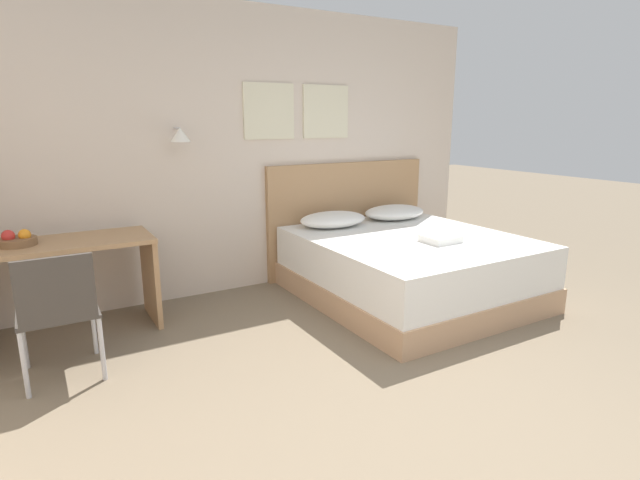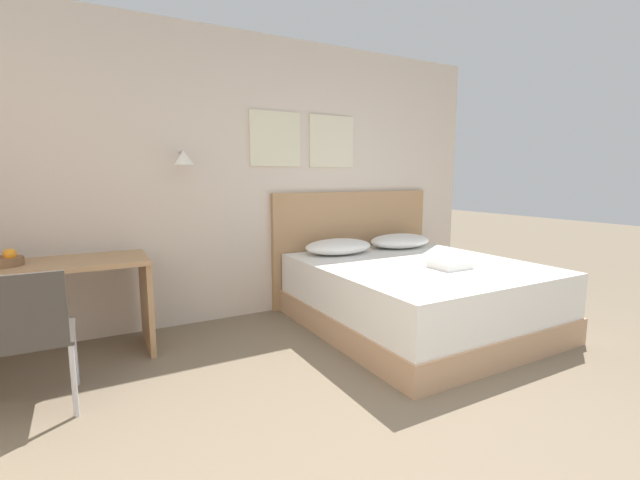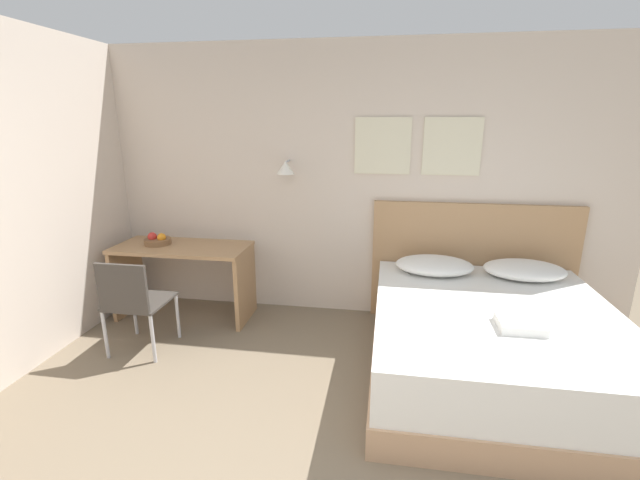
{
  "view_description": "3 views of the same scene",
  "coord_description": "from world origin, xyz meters",
  "px_view_note": "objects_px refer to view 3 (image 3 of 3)",
  "views": [
    {
      "loc": [
        -1.71,
        -1.51,
        1.62
      ],
      "look_at": [
        0.13,
        1.61,
        0.75
      ],
      "focal_mm": 28.0,
      "sensor_mm": 36.0,
      "label": 1
    },
    {
      "loc": [
        -1.31,
        -0.93,
        1.34
      ],
      "look_at": [
        0.34,
        2.04,
        0.84
      ],
      "focal_mm": 24.0,
      "sensor_mm": 36.0,
      "label": 2
    },
    {
      "loc": [
        0.42,
        -1.19,
        1.93
      ],
      "look_at": [
        -0.13,
        2.24,
        0.96
      ],
      "focal_mm": 24.0,
      "sensor_mm": 36.0,
      "label": 3
    }
  ],
  "objects_px": {
    "bed": "(492,344)",
    "headboard": "(472,263)",
    "folded_towel_near_foot": "(520,324)",
    "desk": "(184,266)",
    "desk_chair": "(132,299)",
    "pillow_left": "(434,265)",
    "pillow_right": "(524,270)",
    "fruit_bowl": "(158,240)"
  },
  "relations": [
    {
      "from": "headboard",
      "to": "pillow_left",
      "type": "xyz_separation_m",
      "value": [
        -0.39,
        -0.32,
        0.07
      ]
    },
    {
      "from": "bed",
      "to": "desk",
      "type": "relative_size",
      "value": 1.53
    },
    {
      "from": "bed",
      "to": "desk_chair",
      "type": "xyz_separation_m",
      "value": [
        -2.89,
        -0.09,
        0.21
      ]
    },
    {
      "from": "folded_towel_near_foot",
      "to": "pillow_right",
      "type": "bearing_deg",
      "value": 73.29
    },
    {
      "from": "headboard",
      "to": "desk",
      "type": "distance_m",
      "value": 2.84
    },
    {
      "from": "pillow_left",
      "to": "fruit_bowl",
      "type": "bearing_deg",
      "value": -179.44
    },
    {
      "from": "desk_chair",
      "to": "desk",
      "type": "bearing_deg",
      "value": 84.23
    },
    {
      "from": "pillow_left",
      "to": "desk_chair",
      "type": "distance_m",
      "value": 2.64
    },
    {
      "from": "folded_towel_near_foot",
      "to": "desk",
      "type": "height_order",
      "value": "desk"
    },
    {
      "from": "pillow_left",
      "to": "fruit_bowl",
      "type": "height_order",
      "value": "fruit_bowl"
    },
    {
      "from": "desk",
      "to": "pillow_right",
      "type": "bearing_deg",
      "value": 0.76
    },
    {
      "from": "headboard",
      "to": "desk",
      "type": "bearing_deg",
      "value": -172.73
    },
    {
      "from": "folded_towel_near_foot",
      "to": "fruit_bowl",
      "type": "height_order",
      "value": "fruit_bowl"
    },
    {
      "from": "headboard",
      "to": "fruit_bowl",
      "type": "distance_m",
      "value": 3.1
    },
    {
      "from": "bed",
      "to": "pillow_left",
      "type": "bearing_deg",
      "value": 118.38
    },
    {
      "from": "bed",
      "to": "pillow_right",
      "type": "bearing_deg",
      "value": 61.62
    },
    {
      "from": "bed",
      "to": "desk",
      "type": "height_order",
      "value": "desk"
    },
    {
      "from": "bed",
      "to": "folded_towel_near_foot",
      "type": "xyz_separation_m",
      "value": [
        0.08,
        -0.3,
        0.33
      ]
    },
    {
      "from": "bed",
      "to": "fruit_bowl",
      "type": "distance_m",
      "value": 3.19
    },
    {
      "from": "bed",
      "to": "pillow_left",
      "type": "height_order",
      "value": "pillow_left"
    },
    {
      "from": "pillow_right",
      "to": "desk",
      "type": "bearing_deg",
      "value": -179.24
    },
    {
      "from": "pillow_right",
      "to": "bed",
      "type": "bearing_deg",
      "value": -118.38
    },
    {
      "from": "headboard",
      "to": "fruit_bowl",
      "type": "xyz_separation_m",
      "value": [
        -3.07,
        -0.34,
        0.19
      ]
    },
    {
      "from": "headboard",
      "to": "desk_chair",
      "type": "distance_m",
      "value": 3.1
    },
    {
      "from": "desk_chair",
      "to": "pillow_right",
      "type": "bearing_deg",
      "value": 13.84
    },
    {
      "from": "pillow_left",
      "to": "bed",
      "type": "bearing_deg",
      "value": -61.62
    },
    {
      "from": "pillow_left",
      "to": "desk",
      "type": "height_order",
      "value": "desk"
    },
    {
      "from": "pillow_right",
      "to": "fruit_bowl",
      "type": "bearing_deg",
      "value": -179.56
    },
    {
      "from": "desk",
      "to": "fruit_bowl",
      "type": "relative_size",
      "value": 5.1
    },
    {
      "from": "headboard",
      "to": "fruit_bowl",
      "type": "bearing_deg",
      "value": -173.64
    },
    {
      "from": "pillow_right",
      "to": "folded_towel_near_foot",
      "type": "height_order",
      "value": "pillow_right"
    },
    {
      "from": "bed",
      "to": "desk",
      "type": "distance_m",
      "value": 2.9
    },
    {
      "from": "bed",
      "to": "pillow_right",
      "type": "relative_size",
      "value": 2.89
    },
    {
      "from": "folded_towel_near_foot",
      "to": "bed",
      "type": "bearing_deg",
      "value": 105.18
    },
    {
      "from": "folded_towel_near_foot",
      "to": "desk",
      "type": "distance_m",
      "value": 3.06
    },
    {
      "from": "bed",
      "to": "desk_chair",
      "type": "relative_size",
      "value": 2.37
    },
    {
      "from": "bed",
      "to": "headboard",
      "type": "bearing_deg",
      "value": 90.0
    },
    {
      "from": "desk_chair",
      "to": "pillow_left",
      "type": "bearing_deg",
      "value": 17.87
    },
    {
      "from": "pillow_left",
      "to": "desk",
      "type": "distance_m",
      "value": 2.43
    },
    {
      "from": "bed",
      "to": "fruit_bowl",
      "type": "height_order",
      "value": "fruit_bowl"
    },
    {
      "from": "pillow_left",
      "to": "folded_towel_near_foot",
      "type": "height_order",
      "value": "pillow_left"
    },
    {
      "from": "headboard",
      "to": "pillow_right",
      "type": "relative_size",
      "value": 2.76
    }
  ]
}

